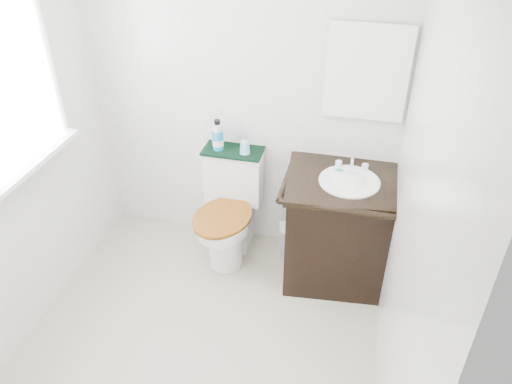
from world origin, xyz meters
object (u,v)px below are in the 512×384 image
at_px(trash_bin, 291,241).
at_px(mouthwash_bottle, 218,136).
at_px(cup, 245,147).
at_px(vanity, 340,226).
at_px(toilet, 230,213).

bearing_deg(trash_bin, mouthwash_bottle, 173.43).
distance_m(trash_bin, cup, 0.83).
bearing_deg(mouthwash_bottle, vanity, -10.87).
relative_size(trash_bin, mouthwash_bottle, 1.22).
bearing_deg(cup, vanity, -12.65).
height_order(toilet, cup, cup).
xyz_separation_m(vanity, trash_bin, (-0.35, 0.11, -0.29)).
height_order(toilet, vanity, vanity).
bearing_deg(toilet, trash_bin, 5.83).
height_order(vanity, trash_bin, vanity).
height_order(mouthwash_bottle, cup, mouthwash_bottle).
height_order(vanity, cup, cup).
distance_m(trash_bin, mouthwash_bottle, 0.98).
bearing_deg(vanity, mouthwash_bottle, 169.13).
xyz_separation_m(vanity, cup, (-0.72, 0.16, 0.44)).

